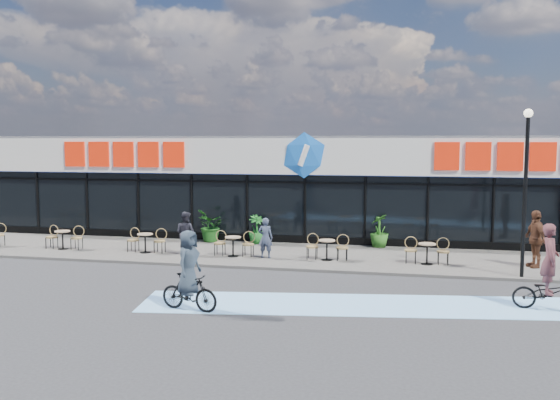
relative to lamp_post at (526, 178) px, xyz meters
name	(u,v)px	position (x,y,z in m)	size (l,w,h in m)	color
ground	(268,285)	(-7.76, -2.30, -3.24)	(120.00, 120.00, 0.00)	#28282B
sidewalk	(294,255)	(-7.76, 2.20, -3.19)	(44.00, 5.00, 0.10)	#5B5750
bike_lane	(400,305)	(-3.76, -3.80, -3.23)	(14.00, 2.20, 0.01)	#7AB4E7
building	(315,185)	(-7.76, 7.63, -0.90)	(30.60, 6.57, 4.75)	black
lamp_post	(526,178)	(0.00, 0.00, 0.00)	(0.28, 0.28, 5.29)	black
bistro_set_1	(64,237)	(-16.95, 1.42, -2.68)	(1.54, 0.62, 0.90)	#A18267
bistro_set_2	(146,241)	(-13.44, 1.42, -2.68)	(1.54, 0.62, 0.90)	#A18267
bistro_set_3	(234,244)	(-9.92, 1.42, -2.68)	(1.54, 0.62, 0.90)	#A18267
bistro_set_4	(327,247)	(-6.40, 1.42, -2.68)	(1.54, 0.62, 0.90)	#A18267
bistro_set_5	(427,251)	(-2.88, 1.42, -2.68)	(1.54, 0.62, 0.90)	#A18267
potted_plant_left	(211,226)	(-11.72, 4.17, -2.45)	(1.24, 1.07, 1.38)	#194E16
potted_plant_mid	(256,229)	(-9.74, 4.17, -2.53)	(0.67, 0.67, 1.20)	#1C631F
potted_plant_right	(379,231)	(-4.65, 4.38, -2.46)	(0.75, 0.75, 1.35)	#2B661D
patron_left	(265,238)	(-8.66, 1.29, -2.39)	(0.54, 0.36, 1.49)	#323A4E
patron_right	(186,233)	(-11.77, 1.30, -2.32)	(0.80, 0.62, 1.64)	#22212A
pedestrian_a	(535,239)	(0.70, 1.61, -2.15)	(1.15, 0.48, 1.96)	#4E2C1B
cyclist_a	(549,281)	(0.01, -3.47, -2.46)	(1.83, 0.84, 2.29)	black
cyclist_c	(189,277)	(-9.14, -5.39, -2.35)	(1.70, 0.91, 2.12)	black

